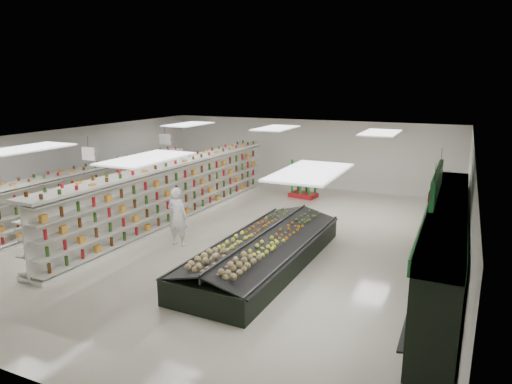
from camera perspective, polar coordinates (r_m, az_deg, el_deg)
The scene contains 16 objects.
floor at distance 15.06m, azimuth -3.41°, elevation -5.46°, with size 16.00×16.00×0.00m, color beige.
ceiling at distance 14.34m, azimuth -3.59°, elevation 6.72°, with size 14.00×16.00×0.02m, color white.
wall_back at distance 21.87m, azimuth 6.40°, elevation 4.80°, with size 14.00×0.02×3.20m, color silver.
wall_front at distance 8.76m, azimuth -29.29°, elevation -10.41°, with size 14.00×0.02×3.20m, color silver.
wall_left at distance 18.88m, azimuth -22.63°, elevation 2.44°, with size 0.02×16.00×3.20m, color silver.
wall_right at distance 12.99m, azimuth 24.97°, elevation -2.46°, with size 0.02×16.00×3.20m, color silver.
produce_wall_case at distance 11.65m, azimuth 22.46°, elevation -5.82°, with size 0.93×8.00×2.20m.
aisle_sign_near at distance 15.05m, azimuth -20.19°, elevation 4.52°, with size 0.52×0.06×0.75m.
aisle_sign_far at distance 18.08m, azimuth -11.29°, elevation 6.48°, with size 0.52×0.06×0.75m.
hortifruti_banner at distance 11.29m, azimuth 21.66°, elevation 1.10°, with size 0.12×3.20×0.95m.
gondola_left at distance 18.05m, azimuth -19.72°, elevation -0.19°, with size 0.98×10.80×1.87m.
gondola_center at distance 16.72m, azimuth -10.04°, elevation -0.21°, with size 1.30×12.34×2.13m.
produce_island at distance 12.56m, azimuth 0.95°, elevation -7.27°, with size 2.52×6.48×0.96m.
soda_endcap at distance 19.94m, azimuth 5.98°, elevation 1.41°, with size 1.29×0.99×1.50m.
shopper_main at distance 14.12m, azimuth -9.78°, elevation -3.04°, with size 0.67×0.44×1.83m, color white.
shopper_background at distance 19.11m, azimuth -10.94°, elevation 1.19°, with size 0.86×0.53×1.77m, color #97825D.
Camera 1 is at (6.71, -12.56, 4.90)m, focal length 32.00 mm.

